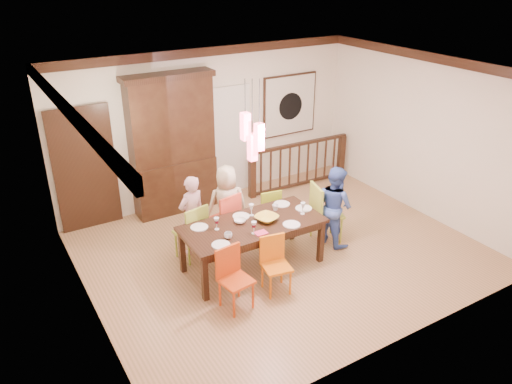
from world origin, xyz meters
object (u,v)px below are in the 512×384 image
balustrade (299,164)px  person_far_left (192,215)px  chair_far_left (190,227)px  china_hutch (172,145)px  person_far_mid (227,205)px  dining_table (253,228)px  chair_end_right (327,209)px  person_end_right (335,206)px

balustrade → person_far_left: person_far_left is taller
chair_far_left → china_hutch: china_hutch is taller
person_far_mid → dining_table: bearing=104.5°
chair_end_right → person_far_mid: person_far_mid is taller
balustrade → person_far_mid: person_far_mid is taller
balustrade → person_far_mid: 2.61m
dining_table → china_hutch: size_ratio=0.84×
balustrade → dining_table: bearing=-136.5°
china_hutch → person_far_mid: (0.27, -1.56, -0.61)m
person_far_mid → person_end_right: size_ratio=1.00×
person_far_left → balustrade: bearing=-171.9°
chair_end_right → balustrade: (0.87, 2.03, -0.08)m
person_far_left → chair_end_right: bearing=144.3°
balustrade → person_far_left: 3.19m
chair_far_left → person_far_left: person_far_left is taller
dining_table → person_far_mid: (0.03, 0.87, 0.01)m
dining_table → chair_end_right: 1.47m
chair_end_right → person_far_left: person_far_left is taller
chair_far_left → person_end_right: 2.36m
china_hutch → dining_table: bearing=-84.4°
chair_far_left → chair_end_right: bearing=150.2°
person_far_left → person_far_mid: person_far_mid is taller
dining_table → person_far_left: bearing=126.2°
chair_far_left → person_far_mid: size_ratio=0.69×
chair_end_right → person_end_right: (0.06, -0.11, 0.09)m
dining_table → chair_far_left: chair_far_left is taller
person_far_mid → chair_far_left: bearing=27.6°
china_hutch → person_far_mid: size_ratio=1.90×
china_hutch → person_far_mid: 1.70m
china_hutch → chair_end_right: bearing=-54.4°
dining_table → person_end_right: (1.52, -0.05, 0.01)m
person_far_left → person_end_right: bearing=142.3°
dining_table → china_hutch: (-0.24, 2.43, 0.62)m
person_far_left → person_far_mid: size_ratio=0.98×
china_hutch → balustrade: 2.71m
dining_table → person_far_mid: person_far_mid is taller
dining_table → china_hutch: bearing=96.5°
person_far_left → person_far_mid: 0.64m
chair_far_left → person_far_mid: 0.76m
chair_end_right → person_far_left: 2.22m
person_far_left → person_end_right: 2.31m
china_hutch → person_end_right: 3.10m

